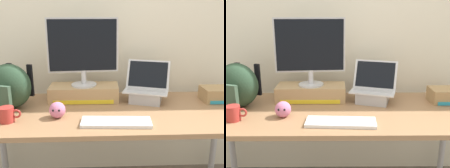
% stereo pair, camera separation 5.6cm
% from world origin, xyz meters
% --- Properties ---
extents(back_wall, '(7.00, 0.10, 2.60)m').
position_xyz_m(back_wall, '(0.00, 0.48, 1.30)').
color(back_wall, silver).
rests_on(back_wall, ground).
extents(desk, '(1.89, 0.76, 0.72)m').
position_xyz_m(desk, '(0.00, 0.00, 0.66)').
color(desk, '#99704C').
rests_on(desk, ground).
extents(toner_box_yellow, '(0.50, 0.22, 0.11)m').
position_xyz_m(toner_box_yellow, '(-0.20, 0.21, 0.78)').
color(toner_box_yellow, tan).
rests_on(toner_box_yellow, desk).
extents(desktop_monitor, '(0.50, 0.18, 0.49)m').
position_xyz_m(desktop_monitor, '(-0.20, 0.21, 1.10)').
color(desktop_monitor, silver).
rests_on(desktop_monitor, toner_box_yellow).
extents(open_laptop, '(0.37, 0.31, 0.29)m').
position_xyz_m(open_laptop, '(0.26, 0.17, 0.79)').
color(open_laptop, '#ADADB2').
rests_on(open_laptop, desk).
extents(external_keyboard, '(0.42, 0.16, 0.02)m').
position_xyz_m(external_keyboard, '(0.01, -0.23, 0.73)').
color(external_keyboard, white).
rests_on(external_keyboard, desk).
extents(messenger_backpack, '(0.36, 0.32, 0.30)m').
position_xyz_m(messenger_backpack, '(-0.69, 0.07, 0.87)').
color(messenger_backpack, '#28422D').
rests_on(messenger_backpack, desk).
extents(coffee_mug, '(0.13, 0.09, 0.09)m').
position_xyz_m(coffee_mug, '(-0.63, -0.17, 0.77)').
color(coffee_mug, '#B2332D').
rests_on(coffee_mug, desk).
extents(plush_toy, '(0.10, 0.10, 0.10)m').
position_xyz_m(plush_toy, '(-0.34, -0.12, 0.77)').
color(plush_toy, '#CC7099').
rests_on(plush_toy, desk).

